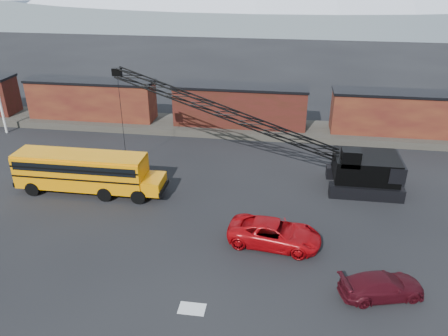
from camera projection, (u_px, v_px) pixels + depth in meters
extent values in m
plane|color=black|center=(198.00, 260.00, 26.40)|extent=(160.00, 160.00, 0.00)
cube|color=#49453C|center=(239.00, 128.00, 45.82)|extent=(120.00, 5.00, 0.70)
cube|color=#441313|center=(92.00, 100.00, 46.90)|extent=(13.50, 2.90, 4.00)
cube|color=black|center=(89.00, 81.00, 46.00)|extent=(13.70, 3.10, 0.25)
cube|color=black|center=(58.00, 113.00, 48.19)|extent=(2.20, 2.40, 0.60)
cube|color=black|center=(131.00, 117.00, 47.09)|extent=(2.20, 2.40, 0.60)
cube|color=#4B1715|center=(240.00, 106.00, 44.80)|extent=(13.50, 2.90, 4.00)
cube|color=black|center=(240.00, 87.00, 43.90)|extent=(13.70, 3.10, 0.25)
cube|color=black|center=(200.00, 120.00, 46.09)|extent=(2.20, 2.40, 0.60)
cube|color=black|center=(280.00, 124.00, 44.99)|extent=(2.20, 2.40, 0.60)
cube|color=#441313|center=(402.00, 114.00, 42.70)|extent=(13.50, 2.90, 4.00)
cube|color=black|center=(406.00, 93.00, 41.80)|extent=(13.70, 3.10, 0.25)
cube|color=black|center=(356.00, 128.00, 43.99)|extent=(2.20, 2.40, 0.60)
cube|color=black|center=(443.00, 132.00, 42.89)|extent=(2.20, 2.40, 0.60)
cube|color=silver|center=(192.00, 309.00, 22.77)|extent=(1.40, 0.90, 0.02)
cube|color=orange|center=(81.00, 171.00, 33.38)|extent=(10.00, 2.50, 2.50)
cube|color=orange|center=(153.00, 184.00, 32.95)|extent=(1.60, 2.30, 1.10)
cube|color=orange|center=(79.00, 155.00, 32.81)|extent=(10.00, 2.30, 0.18)
cube|color=black|center=(72.00, 170.00, 31.96)|extent=(9.60, 0.05, 0.65)
cube|color=black|center=(87.00, 156.00, 34.20)|extent=(9.60, 0.05, 0.65)
cube|color=black|center=(164.00, 188.00, 32.97)|extent=(0.15, 2.45, 0.35)
cube|color=black|center=(23.00, 178.00, 34.48)|extent=(0.15, 2.50, 0.35)
cylinder|color=black|center=(33.00, 189.00, 33.38)|extent=(1.10, 0.35, 1.10)
cylinder|color=black|center=(48.00, 175.00, 35.42)|extent=(1.10, 0.35, 1.10)
cylinder|color=black|center=(105.00, 194.00, 32.62)|extent=(1.10, 0.35, 1.10)
cylinder|color=black|center=(116.00, 180.00, 34.66)|extent=(1.10, 0.35, 1.10)
cylinder|color=black|center=(138.00, 197.00, 32.28)|extent=(1.10, 0.35, 1.10)
cylinder|color=black|center=(148.00, 182.00, 34.32)|extent=(1.10, 0.35, 1.10)
imported|color=#B2080E|center=(275.00, 233.00, 27.57)|extent=(6.16, 3.42, 1.63)
imported|color=#420B14|center=(382.00, 286.00, 23.38)|extent=(4.92, 3.06, 1.33)
cube|color=black|center=(366.00, 192.00, 33.00)|extent=(5.50, 1.00, 1.00)
cube|color=black|center=(360.00, 174.00, 35.85)|extent=(5.50, 1.00, 1.00)
cube|color=black|center=(366.00, 167.00, 33.81)|extent=(4.80, 3.60, 1.80)
cube|color=black|center=(393.00, 166.00, 33.46)|extent=(1.20, 3.80, 1.20)
cube|color=black|center=(351.00, 158.00, 32.40)|extent=(1.40, 1.20, 1.30)
cube|color=black|center=(352.00, 161.00, 31.91)|extent=(1.20, 0.06, 0.90)
cube|color=black|center=(117.00, 72.00, 34.39)|extent=(0.70, 0.50, 0.60)
cylinder|color=black|center=(122.00, 122.00, 36.22)|extent=(0.04, 0.04, 8.08)
cube|color=black|center=(127.00, 164.00, 37.90)|extent=(0.25, 0.25, 0.50)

